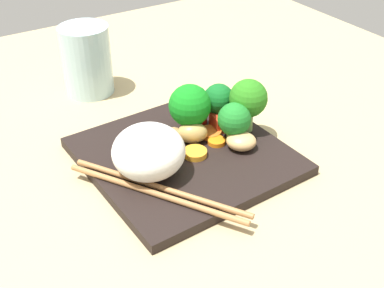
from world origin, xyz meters
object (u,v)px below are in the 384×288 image
carrot_slice_0 (216,141)px  square_plate (185,156)px  rice_mound (149,152)px  broccoli_floret_1 (190,106)px  chopstick_pair (157,190)px  drinking_glass (87,60)px

carrot_slice_0 → square_plate: bearing=-97.4°
rice_mound → broccoli_floret_1: 10.22cm
rice_mound → chopstick_pair: bearing=-15.6°
carrot_slice_0 → chopstick_pair: 12.41cm
broccoli_floret_1 → chopstick_pair: bearing=-48.5°
square_plate → carrot_slice_0: size_ratio=10.23×
chopstick_pair → broccoli_floret_1: bearing=99.7°
rice_mound → broccoli_floret_1: size_ratio=1.22×
broccoli_floret_1 → drinking_glass: (-20.68, -5.86, -0.01)cm
broccoli_floret_1 → carrot_slice_0: (4.06, 1.56, -3.81)cm
carrot_slice_0 → broccoli_floret_1: bearing=-159.0°
rice_mound → carrot_slice_0: (-0.94, 10.42, -2.83)cm
chopstick_pair → rice_mound: bearing=132.6°
square_plate → drinking_glass: drinking_glass is taller
rice_mound → chopstick_pair: rice_mound is taller
broccoli_floret_1 → rice_mound: bearing=-60.5°
broccoli_floret_1 → drinking_glass: drinking_glass is taller
broccoli_floret_1 → carrot_slice_0: broccoli_floret_1 is taller
drinking_glass → rice_mound: bearing=-6.7°
square_plate → broccoli_floret_1: size_ratio=3.33×
square_plate → chopstick_pair: size_ratio=1.17×
square_plate → rice_mound: 7.15cm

